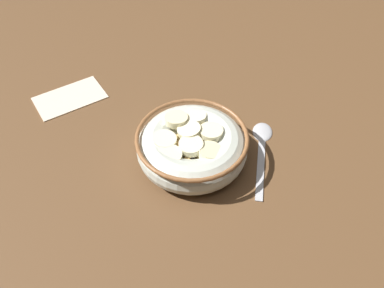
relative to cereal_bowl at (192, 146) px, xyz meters
The scene contains 4 objects.
ground_plane 3.63cm from the cereal_bowl, 23.11° to the right, with size 117.87×117.87×2.00cm, color brown.
cereal_bowl is the anchor object (origin of this frame).
spoon 11.03cm from the cereal_bowl, ahead, with size 8.78×13.94×0.80cm.
folded_napkin 24.04cm from the cereal_bowl, 127.53° to the left, with size 10.93×6.56×0.30cm, color beige.
Camera 1 is at (-12.30, -34.90, 43.10)cm, focal length 37.42 mm.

